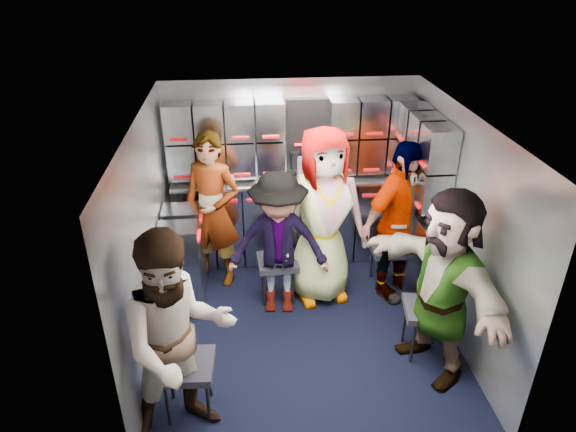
{
  "coord_description": "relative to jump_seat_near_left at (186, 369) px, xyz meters",
  "views": [
    {
      "loc": [
        -0.54,
        -3.94,
        3.35
      ],
      "look_at": [
        -0.14,
        0.35,
        1.07
      ],
      "focal_mm": 32.0,
      "sensor_mm": 36.0,
      "label": 1
    }
  ],
  "objects": [
    {
      "name": "floor",
      "position": [
        1.05,
        0.92,
        -0.44
      ],
      "size": [
        3.0,
        3.0,
        0.0
      ],
      "primitive_type": "plane",
      "color": "black",
      "rests_on": "ground"
    },
    {
      "name": "wall_back",
      "position": [
        1.05,
        2.42,
        0.61
      ],
      "size": [
        2.8,
        0.04,
        2.1
      ],
      "primitive_type": "cube",
      "color": "gray",
      "rests_on": "ground"
    },
    {
      "name": "wall_left",
      "position": [
        -0.35,
        0.92,
        0.61
      ],
      "size": [
        0.04,
        3.0,
        2.1
      ],
      "primitive_type": "cube",
      "color": "gray",
      "rests_on": "ground"
    },
    {
      "name": "wall_right",
      "position": [
        2.45,
        0.92,
        0.61
      ],
      "size": [
        0.04,
        3.0,
        2.1
      ],
      "primitive_type": "cube",
      "color": "gray",
      "rests_on": "ground"
    },
    {
      "name": "ceiling",
      "position": [
        1.05,
        0.92,
        1.66
      ],
      "size": [
        2.8,
        3.0,
        0.02
      ],
      "primitive_type": "cube",
      "color": "silver",
      "rests_on": "wall_back"
    },
    {
      "name": "cart_bank_back",
      "position": [
        1.05,
        2.21,
        0.05
      ],
      "size": [
        2.68,
        0.38,
        0.99
      ],
      "primitive_type": "cube",
      "color": "#9499A3",
      "rests_on": "ground"
    },
    {
      "name": "cart_bank_left",
      "position": [
        -0.14,
        1.48,
        0.05
      ],
      "size": [
        0.38,
        0.76,
        0.99
      ],
      "primitive_type": "cube",
      "color": "#9499A3",
      "rests_on": "ground"
    },
    {
      "name": "counter",
      "position": [
        1.05,
        2.21,
        0.57
      ],
      "size": [
        2.68,
        0.42,
        0.03
      ],
      "primitive_type": "cube",
      "color": "#BABCC1",
      "rests_on": "cart_bank_back"
    },
    {
      "name": "locker_bank_back",
      "position": [
        1.05,
        2.27,
        1.05
      ],
      "size": [
        2.68,
        0.28,
        0.82
      ],
      "primitive_type": "cube",
      "color": "#9499A3",
      "rests_on": "wall_back"
    },
    {
      "name": "locker_bank_right",
      "position": [
        2.3,
        1.62,
        1.05
      ],
      "size": [
        0.28,
        1.0,
        0.82
      ],
      "primitive_type": "cube",
      "color": "#9499A3",
      "rests_on": "wall_right"
    },
    {
      "name": "right_cabinet",
      "position": [
        2.3,
        1.52,
        0.06
      ],
      "size": [
        0.28,
        1.2,
        1.0
      ],
      "primitive_type": "cube",
      "color": "#9499A3",
      "rests_on": "ground"
    },
    {
      "name": "coffee_niche",
      "position": [
        1.23,
        2.33,
        1.03
      ],
      "size": [
        0.46,
        0.16,
        0.84
      ],
      "primitive_type": null,
      "color": "black",
      "rests_on": "wall_back"
    },
    {
      "name": "red_latch_strip",
      "position": [
        1.05,
        2.01,
        0.44
      ],
      "size": [
        2.6,
        0.02,
        0.03
      ],
      "primitive_type": "cube",
      "color": "#A90A0E",
      "rests_on": "cart_bank_back"
    },
    {
      "name": "jump_seat_near_left",
      "position": [
        0.0,
        0.0,
        0.0
      ],
      "size": [
        0.45,
        0.43,
        0.5
      ],
      "rotation": [
        0.0,
        0.0,
        -0.06
      ],
      "color": "black",
      "rests_on": "ground"
    },
    {
      "name": "jump_seat_mid_left",
      "position": [
        0.82,
        1.43,
        -0.02
      ],
      "size": [
        0.43,
        0.41,
        0.48
      ],
      "rotation": [
        0.0,
        0.0,
        0.06
      ],
      "color": "black",
      "rests_on": "ground"
    },
    {
      "name": "jump_seat_center",
      "position": [
        1.27,
        1.64,
        -0.05
      ],
      "size": [
        0.42,
        0.4,
        0.44
      ],
      "rotation": [
        0.0,
        0.0,
        -0.13
      ],
      "color": "black",
      "rests_on": "ground"
    },
    {
      "name": "jump_seat_mid_right",
      "position": [
        2.05,
        1.59,
        -0.02
      ],
      "size": [
        0.4,
        0.38,
        0.48
      ],
      "rotation": [
        0.0,
        0.0,
        0.01
      ],
      "color": "black",
      "rests_on": "ground"
    },
    {
      "name": "jump_seat_near_right",
      "position": [
        2.1,
        0.49,
        0.0
      ],
      "size": [
        0.48,
        0.46,
        0.5
      ],
      "rotation": [
        0.0,
        0.0,
        -0.15
      ],
      "color": "black",
      "rests_on": "ground"
    },
    {
      "name": "attendant_standing",
      "position": [
        0.16,
        1.85,
        0.41
      ],
      "size": [
        0.73,
        0.61,
        1.72
      ],
      "primitive_type": "imported",
      "rotation": [
        0.0,
        0.0,
        -0.37
      ],
      "color": "black",
      "rests_on": "ground"
    },
    {
      "name": "attendant_arc_a",
      "position": [
        0.0,
        -0.18,
        0.43
      ],
      "size": [
        1.04,
        0.93,
        1.76
      ],
      "primitive_type": "imported",
      "rotation": [
        0.0,
        0.0,
        0.37
      ],
      "color": "black",
      "rests_on": "ground"
    },
    {
      "name": "attendant_arc_b",
      "position": [
        0.82,
        1.25,
        0.32
      ],
      "size": [
        1.03,
        0.65,
        1.53
      ],
      "primitive_type": "imported",
      "rotation": [
        0.0,
        0.0,
        -0.09
      ],
      "color": "black",
      "rests_on": "ground"
    },
    {
      "name": "attendant_arc_c",
      "position": [
        1.27,
        1.46,
        0.49
      ],
      "size": [
        1.01,
        0.76,
        1.87
      ],
      "primitive_type": "imported",
      "rotation": [
        0.0,
        0.0,
        0.2
      ],
      "color": "black",
      "rests_on": "ground"
    },
    {
      "name": "attendant_arc_d",
      "position": [
        2.05,
        1.41,
        0.42
      ],
      "size": [
        1.08,
        0.89,
        1.73
      ],
      "primitive_type": "imported",
      "rotation": [
        0.0,
        0.0,
        0.56
      ],
      "color": "black",
      "rests_on": "ground"
    },
    {
      "name": "attendant_arc_e",
      "position": [
        2.1,
        0.31,
        0.42
      ],
      "size": [
        1.07,
        1.68,
        1.73
      ],
      "primitive_type": "imported",
      "rotation": [
        0.0,
        0.0,
        -1.19
      ],
      "color": "black",
      "rests_on": "ground"
    },
    {
      "name": "bottle_left",
      "position": [
        0.26,
        2.16,
        0.7
      ],
      "size": [
        0.06,
        0.06,
        0.22
      ],
      "primitive_type": "cylinder",
      "color": "white",
      "rests_on": "counter"
    },
    {
      "name": "bottle_mid",
      "position": [
        1.13,
        2.16,
        0.72
      ],
      "size": [
        0.07,
        0.07,
        0.26
      ],
      "primitive_type": "cylinder",
      "color": "white",
      "rests_on": "counter"
    },
    {
      "name": "bottle_right",
      "position": [
        1.43,
        2.16,
        0.7
      ],
      "size": [
        0.07,
        0.07,
        0.23
      ],
      "primitive_type": "cylinder",
      "color": "white",
      "rests_on": "counter"
    },
    {
      "name": "cup_left",
      "position": [
        0.37,
        2.15,
        0.64
      ],
      "size": [
        0.08,
        0.08,
        0.11
      ],
      "primitive_type": "cylinder",
      "color": "#C5AD8B",
      "rests_on": "counter"
    },
    {
      "name": "cup_right",
      "position": [
        1.6,
        2.15,
        0.63
      ],
      "size": [
        0.09,
        0.09,
        0.1
      ],
      "primitive_type": "cylinder",
      "color": "#C5AD8B",
      "rests_on": "counter"
    }
  ]
}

